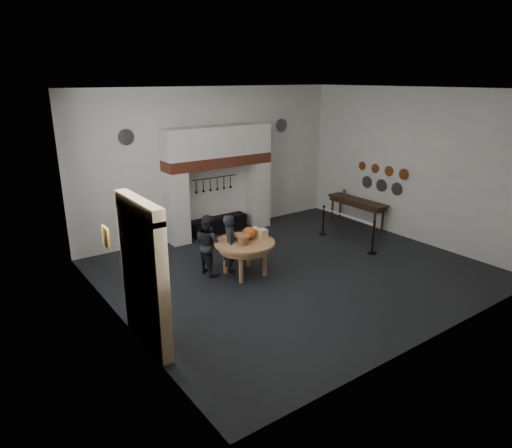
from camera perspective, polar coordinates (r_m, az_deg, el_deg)
floor at (r=11.88m, az=4.72°, el=-5.77°), size 9.00×8.00×0.02m
ceiling at (r=10.88m, az=5.35°, el=16.47°), size 9.00×8.00×0.02m
wall_back at (r=14.38m, az=-5.46°, el=7.79°), size 9.00×0.02×4.50m
wall_front at (r=8.65m, az=22.46°, el=-0.38°), size 9.00×0.02×4.50m
wall_left at (r=9.00m, az=-17.35°, el=0.88°), size 0.02×8.00×4.50m
wall_right at (r=14.45m, az=18.83°, el=6.97°), size 0.02×8.00×4.50m
chimney_pier_left at (r=13.66m, az=-9.91°, el=2.00°), size 0.55×0.70×2.15m
chimney_pier_right at (r=15.12m, az=0.18°, el=3.82°), size 0.55×0.70×2.15m
hearth_brick_band at (r=14.07m, az=-4.74°, el=7.83°), size 3.50×0.72×0.32m
chimney_hood at (r=13.97m, az=-4.81°, el=10.30°), size 3.50×0.70×0.90m
iron_range at (r=14.63m, az=-4.68°, el=-0.10°), size 1.90×0.45×0.50m
utensil_rail at (r=14.40m, az=-5.24°, el=5.79°), size 1.60×0.02×0.02m
door_recess at (r=8.47m, az=-14.31°, el=-7.18°), size 0.04×1.10×2.50m
door_jamb_near at (r=7.89m, az=-11.81°, el=-8.53°), size 0.22×0.30×2.60m
door_jamb_far at (r=9.08m, az=-15.47°, el=-5.18°), size 0.22×0.30×2.60m
door_lintel at (r=8.02m, az=-14.48°, el=2.06°), size 0.22×1.70×0.30m
wall_plaque at (r=9.94m, az=-18.24°, el=-1.56°), size 0.05×0.34×0.44m
work_table at (r=11.30m, az=-1.42°, el=-2.39°), size 1.86×1.86×0.07m
pumpkin at (r=11.42m, az=-0.88°, el=-1.15°), size 0.36×0.36×0.31m
cheese_block_big at (r=11.48m, az=0.78°, el=-1.23°), size 0.22×0.22×0.24m
cheese_block_small at (r=11.71m, az=-0.17°, el=-0.95°), size 0.18×0.18×0.20m
wicker_basket at (r=11.06m, az=-1.63°, el=-2.06°), size 0.40×0.40×0.22m
bread_loaf at (r=11.49m, az=-2.82°, el=-1.53°), size 0.31×0.18×0.13m
visitor_near at (r=11.33m, az=-3.19°, el=-2.66°), size 0.64×0.68×1.56m
visitor_far at (r=11.47m, az=-5.95°, el=-2.55°), size 0.63×0.79×1.54m
side_table at (r=15.44m, az=12.56°, el=2.89°), size 0.55×2.20×0.06m
pewter_jug at (r=15.79m, az=10.99°, el=3.86°), size 0.12×0.12×0.22m
copper_pan_a at (r=14.59m, az=17.99°, el=5.94°), size 0.03×0.34×0.34m
copper_pan_b at (r=14.92m, az=16.31°, el=6.35°), size 0.03×0.32×0.32m
copper_pan_c at (r=15.25m, az=14.69°, el=6.73°), size 0.03×0.30×0.30m
copper_pan_d at (r=15.60m, az=13.15°, el=7.08°), size 0.03×0.28×0.28m
pewter_plate_left at (r=14.81m, az=17.19°, el=4.20°), size 0.03×0.40×0.40m
pewter_plate_mid at (r=15.17m, az=15.41°, el=4.67°), size 0.03×0.40×0.40m
pewter_plate_right at (r=15.54m, az=13.70°, el=5.12°), size 0.03×0.40×0.40m
pewter_plate_back_left at (r=13.07m, az=-15.93°, el=10.39°), size 0.44×0.03×0.44m
pewter_plate_back_right at (r=15.73m, az=3.21°, el=12.21°), size 0.44×0.03×0.44m
barrier_post_near at (r=13.19m, az=14.43°, el=-1.75°), size 0.05×0.05×0.90m
barrier_post_far at (r=14.47m, az=8.43°, el=0.39°), size 0.05×0.05×0.90m
barrier_rope at (r=13.69m, az=11.39°, el=0.96°), size 0.04×2.00×0.04m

